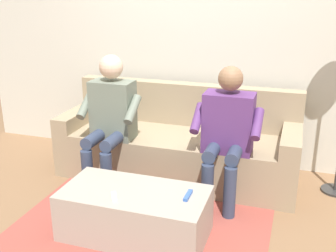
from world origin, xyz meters
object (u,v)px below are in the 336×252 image
Objects in this scene: couch at (178,146)px; remote_blue at (188,195)px; person_right_seated at (110,115)px; remote_white at (114,196)px; person_left_seated at (227,128)px; coffee_table at (135,213)px.

couch reaches higher than remote_blue.
person_right_seated is 0.99m from remote_white.
person_left_seated is (-0.52, 0.37, 0.36)m from couch.
person_right_seated reaches higher than remote_blue.
coffee_table is at bearing -83.63° from remote_blue.
couch reaches higher than remote_white.
person_right_seated is at bearing -3.00° from remote_white.
person_right_seated reaches higher than coffee_table.
person_right_seated reaches higher than couch.
remote_blue is at bearing 110.10° from couch.
couch is 14.98× the size of remote_blue.
couch reaches higher than coffee_table.
person_left_seated is at bearing -179.33° from person_right_seated.
remote_white is at bearing 52.64° from coffee_table.
coffee_table is 1.01m from person_right_seated.
couch is at bearing -143.88° from person_right_seated.
couch is at bearing -159.68° from remote_blue.
person_right_seated is at bearing -126.45° from remote_blue.
remote_blue is 1.25× the size of remote_white.
person_left_seated is at bearing -65.39° from remote_white.
person_left_seated is at bearing 169.15° from remote_blue.
person_left_seated is 7.72× the size of remote_blue.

